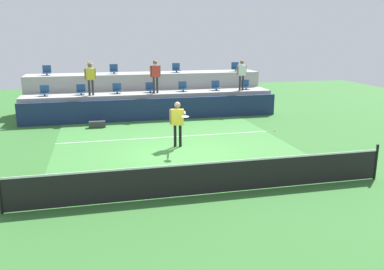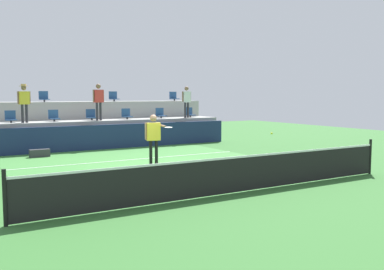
% 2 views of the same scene
% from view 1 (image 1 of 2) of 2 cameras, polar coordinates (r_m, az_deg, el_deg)
% --- Properties ---
extents(ground_plane, '(40.00, 40.00, 0.00)m').
position_cam_1_polar(ground_plane, '(14.71, -1.94, -2.59)').
color(ground_plane, '#336B2D').
extents(court_inner_paint, '(9.00, 10.00, 0.01)m').
position_cam_1_polar(court_inner_paint, '(15.65, -2.68, -1.56)').
color(court_inner_paint, '#3D7F38').
rests_on(court_inner_paint, ground_plane).
extents(court_service_line, '(9.00, 0.06, 0.00)m').
position_cam_1_polar(court_service_line, '(16.98, -3.58, -0.30)').
color(court_service_line, white).
rests_on(court_service_line, ground_plane).
extents(tennis_net, '(10.48, 0.08, 1.07)m').
position_cam_1_polar(tennis_net, '(10.86, 2.33, -5.97)').
color(tennis_net, black).
rests_on(tennis_net, ground_plane).
extents(sponsor_backboard, '(13.00, 0.16, 1.10)m').
position_cam_1_polar(sponsor_backboard, '(20.34, -5.38, 3.64)').
color(sponsor_backboard, navy).
rests_on(sponsor_backboard, ground_plane).
extents(seating_tier_lower, '(13.00, 1.80, 1.25)m').
position_cam_1_polar(seating_tier_lower, '(21.59, -5.89, 4.44)').
color(seating_tier_lower, '#9E9E99').
rests_on(seating_tier_lower, ground_plane).
extents(seating_tier_upper, '(13.00, 1.80, 2.10)m').
position_cam_1_polar(seating_tier_upper, '(23.29, -6.52, 6.19)').
color(seating_tier_upper, '#9E9E99').
rests_on(seating_tier_upper, ground_plane).
extents(stadium_chair_lower_far_left, '(0.44, 0.40, 0.52)m').
position_cam_1_polar(stadium_chair_lower_far_left, '(21.36, -20.20, 5.82)').
color(stadium_chair_lower_far_left, '#2D2D33').
rests_on(stadium_chair_lower_far_left, seating_tier_lower).
extents(stadium_chair_lower_left, '(0.44, 0.40, 0.52)m').
position_cam_1_polar(stadium_chair_lower_left, '(21.23, -15.49, 6.13)').
color(stadium_chair_lower_left, '#2D2D33').
rests_on(stadium_chair_lower_left, seating_tier_lower).
extents(stadium_chair_lower_mid_left, '(0.44, 0.40, 0.52)m').
position_cam_1_polar(stadium_chair_lower_mid_left, '(21.25, -10.60, 6.41)').
color(stadium_chair_lower_mid_left, '#2D2D33').
rests_on(stadium_chair_lower_mid_left, seating_tier_lower).
extents(stadium_chair_lower_center, '(0.44, 0.40, 0.52)m').
position_cam_1_polar(stadium_chair_lower_center, '(21.40, -5.98, 6.62)').
color(stadium_chair_lower_center, '#2D2D33').
rests_on(stadium_chair_lower_center, seating_tier_lower).
extents(stadium_chair_lower_mid_right, '(0.44, 0.40, 0.52)m').
position_cam_1_polar(stadium_chair_lower_mid_right, '(21.70, -1.32, 6.80)').
color(stadium_chair_lower_mid_right, '#2D2D33').
rests_on(stadium_chair_lower_mid_right, seating_tier_lower).
extents(stadium_chair_lower_right, '(0.44, 0.40, 0.52)m').
position_cam_1_polar(stadium_chair_lower_right, '(22.17, 3.41, 6.93)').
color(stadium_chair_lower_right, '#2D2D33').
rests_on(stadium_chair_lower_right, seating_tier_lower).
extents(stadium_chair_lower_far_right, '(0.44, 0.40, 0.52)m').
position_cam_1_polar(stadium_chair_lower_far_right, '(22.73, 7.62, 7.01)').
color(stadium_chair_lower_far_right, '#2D2D33').
rests_on(stadium_chair_lower_far_right, seating_tier_lower).
extents(stadium_chair_upper_far_left, '(0.44, 0.40, 0.52)m').
position_cam_1_polar(stadium_chair_upper_far_left, '(23.05, -19.92, 8.53)').
color(stadium_chair_upper_far_left, '#2D2D33').
rests_on(stadium_chair_upper_far_left, seating_tier_upper).
extents(stadium_chair_upper_left, '(0.44, 0.40, 0.52)m').
position_cam_1_polar(stadium_chair_upper_left, '(22.94, -11.04, 9.08)').
color(stadium_chair_upper_left, '#2D2D33').
rests_on(stadium_chair_upper_left, seating_tier_upper).
extents(stadium_chair_upper_right, '(0.44, 0.40, 0.52)m').
position_cam_1_polar(stadium_chair_upper_right, '(23.37, -2.25, 9.41)').
color(stadium_chair_upper_right, '#2D2D33').
rests_on(stadium_chair_upper_right, seating_tier_upper).
extents(stadium_chair_upper_far_right, '(0.44, 0.40, 0.52)m').
position_cam_1_polar(stadium_chair_upper_far_right, '(24.33, 6.18, 9.53)').
color(stadium_chair_upper_far_right, '#2D2D33').
rests_on(stadium_chair_upper_far_right, seating_tier_upper).
extents(tennis_player, '(0.60, 1.28, 1.76)m').
position_cam_1_polar(tennis_player, '(15.26, -2.04, 2.21)').
color(tennis_player, black).
rests_on(tennis_player, ground_plane).
extents(spectator_with_hat, '(0.57, 0.45, 1.65)m').
position_cam_1_polar(spectator_with_hat, '(20.75, -14.26, 8.21)').
color(spectator_with_hat, '#2D2D33').
rests_on(spectator_with_hat, seating_tier_lower).
extents(spectator_in_grey, '(0.59, 0.28, 1.70)m').
position_cam_1_polar(spectator_in_grey, '(20.97, -5.23, 8.71)').
color(spectator_in_grey, '#2D2D33').
rests_on(spectator_in_grey, seating_tier_lower).
extents(spectator_leaning_on_rail, '(0.58, 0.24, 1.62)m').
position_cam_1_polar(spectator_leaning_on_rail, '(22.15, 7.06, 8.81)').
color(spectator_leaning_on_rail, '#2D2D33').
rests_on(spectator_leaning_on_rail, seating_tier_lower).
extents(tennis_ball, '(0.07, 0.07, 0.07)m').
position_cam_1_polar(tennis_ball, '(13.05, 11.68, 0.59)').
color(tennis_ball, '#CCE033').
extents(equipment_bag, '(0.76, 0.28, 0.30)m').
position_cam_1_polar(equipment_bag, '(19.20, -13.32, 1.47)').
color(equipment_bag, '#333338').
rests_on(equipment_bag, ground_plane).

